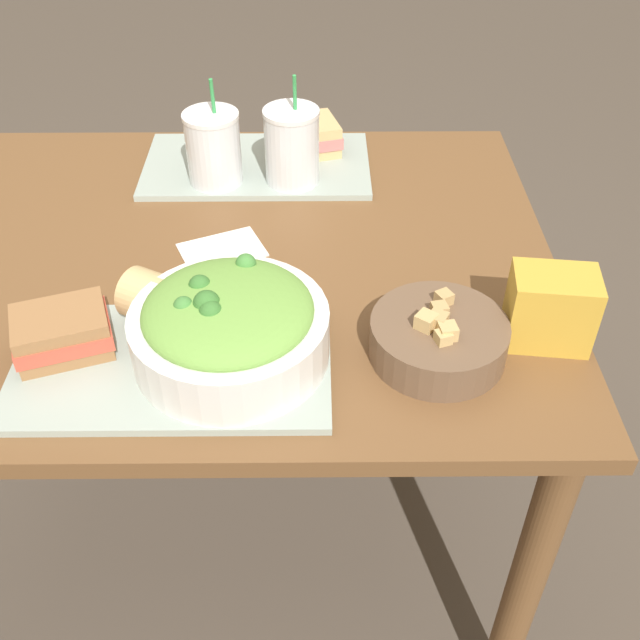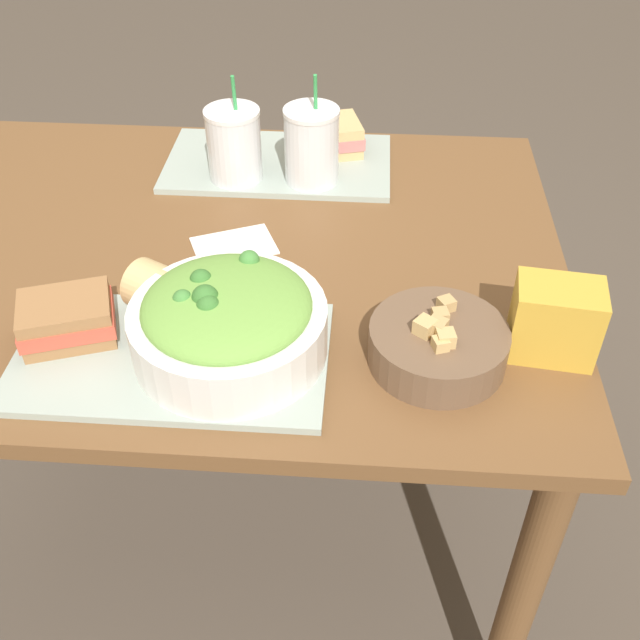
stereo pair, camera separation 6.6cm
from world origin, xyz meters
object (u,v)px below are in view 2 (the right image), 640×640
object	(u,v)px
soup_bowl	(438,344)
sandwich_near	(67,319)
drink_cup_dark	(234,146)
chip_bag	(555,320)
napkin_folded	(234,246)
baguette_near	(171,296)
sandwich_far	(330,136)
drink_cup_red	(312,148)
salad_bowl	(228,321)

from	to	relation	value
soup_bowl	sandwich_near	size ratio (longest dim) A/B	1.24
sandwich_near	drink_cup_dark	bearing A→B (deg)	51.68
chip_bag	napkin_folded	size ratio (longest dim) A/B	0.79
napkin_folded	baguette_near	bearing A→B (deg)	-105.61
baguette_near	chip_bag	world-z (taller)	chip_bag
sandwich_far	drink_cup_dark	distance (m)	0.22
sandwich_near	napkin_folded	size ratio (longest dim) A/B	0.97
baguette_near	sandwich_far	distance (m)	0.58
sandwich_far	drink_cup_red	bearing A→B (deg)	-118.46
drink_cup_red	baguette_near	bearing A→B (deg)	-112.44
sandwich_near	sandwich_far	world-z (taller)	same
sandwich_near	drink_cup_dark	size ratio (longest dim) A/B	0.77
sandwich_far	baguette_near	bearing A→B (deg)	-126.09
drink_cup_red	sandwich_near	bearing A→B (deg)	-123.39
salad_bowl	drink_cup_dark	bearing A→B (deg)	98.04
baguette_near	drink_cup_dark	xyz separation A→B (m)	(0.03, 0.43, 0.03)
salad_bowl	drink_cup_dark	distance (m)	0.50
drink_cup_red	chip_bag	world-z (taller)	drink_cup_red
drink_cup_dark	salad_bowl	bearing A→B (deg)	-81.96
salad_bowl	sandwich_far	world-z (taller)	salad_bowl
drink_cup_dark	drink_cup_red	distance (m)	0.15
sandwich_far	drink_cup_red	distance (m)	0.13
baguette_near	drink_cup_dark	size ratio (longest dim) A/B	0.72
salad_bowl	sandwich_near	bearing A→B (deg)	176.40
drink_cup_dark	napkin_folded	xyz separation A→B (m)	(0.03, -0.22, -0.08)
chip_bag	sandwich_near	bearing A→B (deg)	-170.54
sandwich_far	chip_bag	world-z (taller)	chip_bag
soup_bowl	sandwich_far	world-z (taller)	soup_bowl
sandwich_far	chip_bag	size ratio (longest dim) A/B	1.14
sandwich_far	drink_cup_dark	size ratio (longest dim) A/B	0.72
sandwich_far	napkin_folded	bearing A→B (deg)	-128.88
soup_bowl	chip_bag	xyz separation A→B (m)	(0.16, 0.03, 0.03)
drink_cup_red	chip_bag	bearing A→B (deg)	-49.65
soup_bowl	sandwich_near	world-z (taller)	soup_bowl
chip_bag	napkin_folded	xyz separation A→B (m)	(-0.50, 0.23, -0.06)
drink_cup_red	chip_bag	xyz separation A→B (m)	(0.38, -0.45, -0.02)
salad_bowl	sandwich_far	bearing A→B (deg)	80.37
baguette_near	sandwich_far	bearing A→B (deg)	7.62
sandwich_near	drink_cup_dark	world-z (taller)	drink_cup_dark
sandwich_near	drink_cup_red	xyz separation A→B (m)	(0.32, 0.48, 0.04)
soup_bowl	baguette_near	xyz separation A→B (m)	(-0.40, 0.06, 0.02)
salad_bowl	chip_bag	size ratio (longest dim) A/B	2.14
sandwich_near	sandwich_far	distance (m)	0.69
salad_bowl	baguette_near	xyz separation A→B (m)	(-0.10, 0.07, -0.02)
salad_bowl	soup_bowl	world-z (taller)	salad_bowl
soup_bowl	napkin_folded	world-z (taller)	soup_bowl
drink_cup_dark	drink_cup_red	bearing A→B (deg)	0.00
baguette_near	sandwich_near	bearing A→B (deg)	139.50
sandwich_near	drink_cup_red	distance (m)	0.58
sandwich_near	napkin_folded	bearing A→B (deg)	33.89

